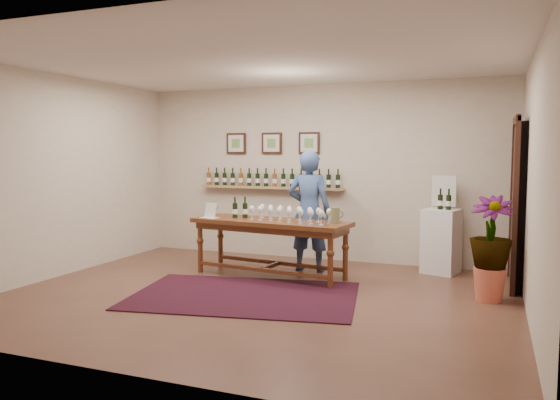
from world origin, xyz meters
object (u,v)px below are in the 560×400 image
(display_pedestal, at_px, (441,241))
(potted_plant, at_px, (490,248))
(person, at_px, (309,211))
(tasting_table, at_px, (270,228))

(display_pedestal, bearing_deg, potted_plant, -63.80)
(person, bearing_deg, tasting_table, 52.60)
(tasting_table, relative_size, potted_plant, 2.17)
(tasting_table, xyz_separation_m, potted_plant, (2.86, -0.24, -0.05))
(tasting_table, bearing_deg, display_pedestal, 33.93)
(person, bearing_deg, potted_plant, 161.18)
(display_pedestal, distance_m, potted_plant, 1.51)
(tasting_table, relative_size, person, 1.31)
(display_pedestal, bearing_deg, person, -162.56)
(tasting_table, xyz_separation_m, display_pedestal, (2.20, 1.10, -0.21))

